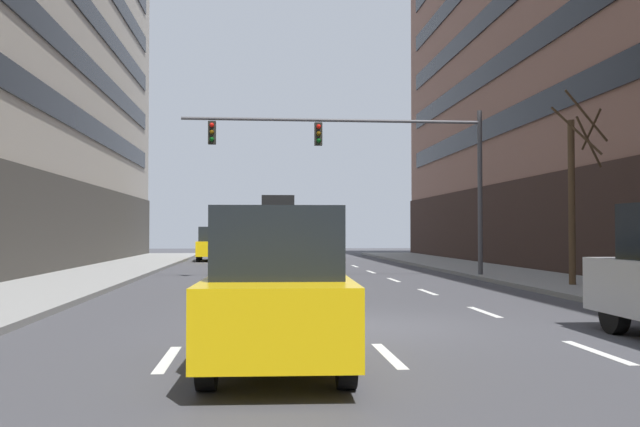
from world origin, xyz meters
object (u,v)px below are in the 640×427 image
Objects in this scene: taxi_driving_1 at (212,244)px; traffic_signal_0 at (374,153)px; taxi_driving_0 at (278,288)px; taxi_driving_2 at (266,264)px; street_tree_0 at (574,191)px.

traffic_signal_0 is at bearing -66.91° from taxi_driving_1.
taxi_driving_0 reaches higher than taxi_driving_1.
taxi_driving_2 is (-0.03, 10.89, -0.21)m from taxi_driving_0.
taxi_driving_1 is (-2.98, 32.77, -0.00)m from taxi_driving_0.
taxi_driving_2 is 7.82m from traffic_signal_0.
taxi_driving_2 is at bearing -82.32° from taxi_driving_1.
street_tree_0 is at bearing -44.52° from traffic_signal_0.
street_tree_0 reaches higher than taxi_driving_2.
traffic_signal_0 reaches higher than street_tree_0.
traffic_signal_0 is (4.05, 5.45, 3.87)m from taxi_driving_2.
taxi_driving_0 reaches higher than taxi_driving_2.
street_tree_0 reaches higher than taxi_driving_0.
taxi_driving_0 is 17.22m from traffic_signal_0.
taxi_driving_2 is (2.95, -21.88, -0.21)m from taxi_driving_1.
taxi_driving_0 is 1.00× the size of taxi_driving_1.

